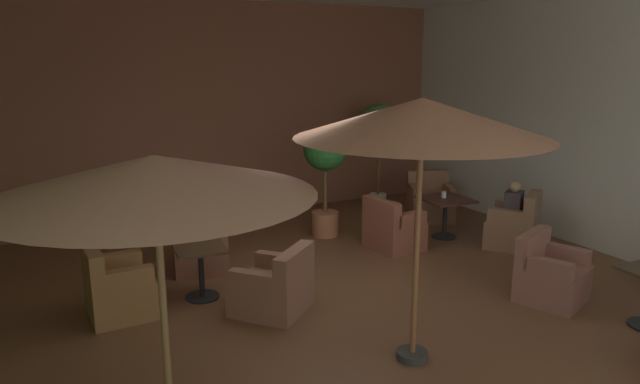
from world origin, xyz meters
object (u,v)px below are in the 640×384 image
armchair_front_right_east (550,276)px  potted_tree_mid_left (325,163)px  potted_tree_left_corner (380,130)px  armchair_front_left_south (514,227)px  armchair_mid_center_south (275,288)px  armchair_front_left_east (393,229)px  armchair_front_left_north (430,202)px  armchair_mid_center_east (117,289)px  patron_by_window (201,226)px  cafe_table_front_left (445,207)px  patio_umbrella_tall_red (154,177)px  cafe_table_mid_center (201,262)px  iced_drink_cup (444,194)px  armchair_mid_center_north (203,248)px  patron_blue_shirt (514,203)px  patio_umbrella_center_beige (422,119)px

armchair_front_right_east → potted_tree_mid_left: potted_tree_mid_left is taller
potted_tree_left_corner → armchair_front_left_south: bearing=-79.1°
armchair_front_left_south → armchair_mid_center_south: 4.33m
potted_tree_mid_left → armchair_front_left_east: bearing=-60.9°
armchair_front_left_north → potted_tree_left_corner: potted_tree_left_corner is taller
armchair_mid_center_east → patron_by_window: (1.30, 0.98, 0.33)m
cafe_table_front_left → potted_tree_left_corner: bearing=88.8°
armchair_front_left_east → armchair_mid_center_south: (-2.56, -1.25, -0.02)m
armchair_front_left_north → potted_tree_mid_left: bearing=179.9°
armchair_front_left_south → patio_umbrella_tall_red: patio_umbrella_tall_red is taller
armchair_front_left_south → potted_tree_left_corner: (-0.59, 3.06, 1.25)m
cafe_table_mid_center → iced_drink_cup: size_ratio=6.16×
armchair_front_left_north → potted_tree_mid_left: size_ratio=0.55×
armchair_front_left_north → armchair_mid_center_north: bearing=-172.4°
armchair_front_left_north → armchair_front_right_east: armchair_front_left_north is taller
potted_tree_mid_left → patron_by_window: size_ratio=3.15×
potted_tree_left_corner → patron_blue_shirt: bearing=-79.4°
cafe_table_front_left → patio_umbrella_center_beige: patio_umbrella_center_beige is taller
potted_tree_mid_left → patron_by_window: 2.49m
cafe_table_front_left → patron_by_window: 4.09m
cafe_table_front_left → armchair_front_left_south: bearing=-56.1°
cafe_table_front_left → potted_tree_left_corner: (0.04, 2.12, 1.07)m
armchair_front_left_east → armchair_mid_center_south: size_ratio=0.75×
patio_umbrella_tall_red → patron_blue_shirt: patio_umbrella_tall_red is taller
potted_tree_mid_left → iced_drink_cup: size_ratio=16.96×
cafe_table_mid_center → potted_tree_left_corner: bearing=31.4°
armchair_front_right_east → potted_tree_mid_left: (-1.24, 3.66, 0.95)m
patron_blue_shirt → armchair_front_left_east: bearing=154.8°
armchair_mid_center_north → patio_umbrella_tall_red: 4.09m
patio_umbrella_center_beige → armchair_front_right_east: bearing=9.2°
armchair_front_left_south → iced_drink_cup: size_ratio=9.15×
cafe_table_front_left → patron_by_window: bearing=174.7°
armchair_mid_center_south → patio_umbrella_center_beige: (0.79, -1.68, 2.12)m
armchair_front_left_north → patio_umbrella_center_beige: (-3.38, -4.04, 2.10)m
armchair_mid_center_north → iced_drink_cup: 4.09m
potted_tree_mid_left → patron_blue_shirt: potted_tree_mid_left is taller
patio_umbrella_center_beige → armchair_mid_center_north: bearing=108.6°
iced_drink_cup → cafe_table_front_left: bearing=-90.0°
potted_tree_mid_left → iced_drink_cup: potted_tree_mid_left is taller
patio_umbrella_center_beige → patio_umbrella_tall_red: bearing=-179.9°
armchair_mid_center_south → patron_blue_shirt: (4.29, 0.44, 0.43)m
armchair_front_left_south → patron_blue_shirt: size_ratio=1.59×
patron_by_window → iced_drink_cup: (4.07, -0.32, 0.08)m
potted_tree_mid_left → patio_umbrella_tall_red: bearing=-131.5°
armchair_front_left_north → patron_blue_shirt: (0.12, -1.93, 0.41)m
armchair_mid_center_north → potted_tree_mid_left: size_ratio=0.48×
armchair_front_left_south → armchair_front_left_east: bearing=154.2°
armchair_front_left_south → armchair_front_right_east: armchair_front_left_south is taller
armchair_front_right_east → patron_by_window: bearing=139.8°
armchair_mid_center_north → patron_blue_shirt: size_ratio=1.43×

